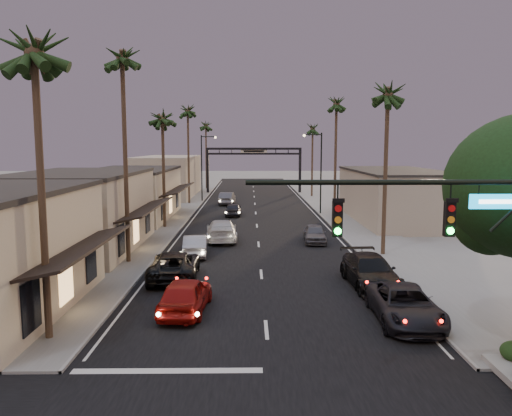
{
  "coord_description": "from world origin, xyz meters",
  "views": [
    {
      "loc": [
        -0.69,
        -9.96,
        7.63
      ],
      "look_at": [
        -0.16,
        30.81,
        2.5
      ],
      "focal_mm": 35.0,
      "sensor_mm": 36.0,
      "label": 1
    }
  ],
  "objects_px": {
    "oncoming_pickup": "(175,265)",
    "oncoming_silver": "(195,245)",
    "arch": "(254,159)",
    "palm_ld": "(188,108)",
    "curbside_black": "(370,271)",
    "palm_la": "(33,40)",
    "traffic_signal": "(472,235)",
    "palm_far": "(206,123)",
    "oncoming_red": "(185,295)",
    "palm_lc": "(162,114)",
    "streetlight_left": "(204,162)",
    "palm_rb": "(337,100)",
    "streetlight_right": "(319,166)",
    "palm_lb": "(122,52)",
    "curbside_near": "(405,305)",
    "palm_rc": "(313,126)",
    "palm_ra": "(388,88)"
  },
  "relations": [
    {
      "from": "traffic_signal",
      "to": "streetlight_left",
      "type": "height_order",
      "value": "streetlight_left"
    },
    {
      "from": "arch",
      "to": "oncoming_silver",
      "type": "bearing_deg",
      "value": -95.56
    },
    {
      "from": "palm_la",
      "to": "oncoming_pickup",
      "type": "distance_m",
      "value": 14.42
    },
    {
      "from": "oncoming_pickup",
      "to": "palm_ra",
      "type": "bearing_deg",
      "value": -159.41
    },
    {
      "from": "streetlight_right",
      "to": "streetlight_left",
      "type": "bearing_deg",
      "value": 136.79
    },
    {
      "from": "palm_lb",
      "to": "oncoming_pickup",
      "type": "bearing_deg",
      "value": -47.69
    },
    {
      "from": "palm_lb",
      "to": "oncoming_silver",
      "type": "relative_size",
      "value": 3.4
    },
    {
      "from": "oncoming_pickup",
      "to": "palm_far",
      "type": "bearing_deg",
      "value": -89.9
    },
    {
      "from": "arch",
      "to": "streetlight_right",
      "type": "height_order",
      "value": "streetlight_right"
    },
    {
      "from": "oncoming_silver",
      "to": "curbside_black",
      "type": "distance_m",
      "value": 12.92
    },
    {
      "from": "curbside_near",
      "to": "streetlight_right",
      "type": "bearing_deg",
      "value": 90.45
    },
    {
      "from": "palm_la",
      "to": "palm_ra",
      "type": "height_order",
      "value": "same"
    },
    {
      "from": "palm_la",
      "to": "palm_ra",
      "type": "xyz_separation_m",
      "value": [
        17.2,
        15.0,
        0.0
      ]
    },
    {
      "from": "palm_rc",
      "to": "palm_ra",
      "type": "bearing_deg",
      "value": -90.0
    },
    {
      "from": "palm_rb",
      "to": "curbside_black",
      "type": "height_order",
      "value": "palm_rb"
    },
    {
      "from": "palm_far",
      "to": "palm_rb",
      "type": "bearing_deg",
      "value": -63.57
    },
    {
      "from": "oncoming_silver",
      "to": "palm_lc",
      "type": "bearing_deg",
      "value": -75.22
    },
    {
      "from": "traffic_signal",
      "to": "palm_far",
      "type": "relative_size",
      "value": 0.64
    },
    {
      "from": "palm_rc",
      "to": "palm_rb",
      "type": "bearing_deg",
      "value": -90.0
    },
    {
      "from": "oncoming_red",
      "to": "curbside_black",
      "type": "distance_m",
      "value": 10.33
    },
    {
      "from": "oncoming_pickup",
      "to": "streetlight_left",
      "type": "bearing_deg",
      "value": -90.3
    },
    {
      "from": "palm_ld",
      "to": "curbside_near",
      "type": "bearing_deg",
      "value": -71.67
    },
    {
      "from": "palm_rc",
      "to": "oncoming_silver",
      "type": "xyz_separation_m",
      "value": [
        -13.07,
        -39.89,
        -9.73
      ]
    },
    {
      "from": "arch",
      "to": "palm_ld",
      "type": "height_order",
      "value": "palm_ld"
    },
    {
      "from": "streetlight_right",
      "to": "palm_rb",
      "type": "relative_size",
      "value": 0.63
    },
    {
      "from": "traffic_signal",
      "to": "oncoming_pickup",
      "type": "xyz_separation_m",
      "value": [
        -10.69,
        14.05,
        -4.28
      ]
    },
    {
      "from": "oncoming_silver",
      "to": "palm_lb",
      "type": "bearing_deg",
      "value": 22.71
    },
    {
      "from": "palm_la",
      "to": "streetlight_left",
      "type": "bearing_deg",
      "value": 88.04
    },
    {
      "from": "oncoming_pickup",
      "to": "oncoming_silver",
      "type": "relative_size",
      "value": 1.3
    },
    {
      "from": "palm_lb",
      "to": "palm_ld",
      "type": "bearing_deg",
      "value": 90.0
    },
    {
      "from": "palm_la",
      "to": "palm_ld",
      "type": "height_order",
      "value": "palm_ld"
    },
    {
      "from": "oncoming_red",
      "to": "oncoming_pickup",
      "type": "relative_size",
      "value": 0.83
    },
    {
      "from": "palm_lc",
      "to": "palm_ld",
      "type": "relative_size",
      "value": 0.86
    },
    {
      "from": "palm_la",
      "to": "oncoming_silver",
      "type": "relative_size",
      "value": 2.95
    },
    {
      "from": "palm_la",
      "to": "palm_far",
      "type": "xyz_separation_m",
      "value": [
        0.3,
        69.0,
        0.0
      ]
    },
    {
      "from": "streetlight_right",
      "to": "curbside_near",
      "type": "distance_m",
      "value": 34.46
    },
    {
      "from": "arch",
      "to": "palm_rb",
      "type": "height_order",
      "value": "palm_rb"
    },
    {
      "from": "palm_la",
      "to": "arch",
      "type": "bearing_deg",
      "value": 81.97
    },
    {
      "from": "palm_la",
      "to": "palm_far",
      "type": "distance_m",
      "value": 69.0
    },
    {
      "from": "streetlight_right",
      "to": "curbside_near",
      "type": "xyz_separation_m",
      "value": [
        -0.89,
        -34.15,
        -4.56
      ]
    },
    {
      "from": "palm_far",
      "to": "palm_ld",
      "type": "bearing_deg",
      "value": -90.75
    },
    {
      "from": "oncoming_pickup",
      "to": "streetlight_right",
      "type": "bearing_deg",
      "value": -116.91
    },
    {
      "from": "palm_la",
      "to": "palm_rb",
      "type": "bearing_deg",
      "value": 63.83
    },
    {
      "from": "palm_rc",
      "to": "curbside_near",
      "type": "distance_m",
      "value": 54.09
    },
    {
      "from": "palm_rc",
      "to": "oncoming_pickup",
      "type": "bearing_deg",
      "value": -106.49
    },
    {
      "from": "palm_lb",
      "to": "palm_ld",
      "type": "relative_size",
      "value": 1.07
    },
    {
      "from": "oncoming_silver",
      "to": "traffic_signal",
      "type": "bearing_deg",
      "value": 112.4
    },
    {
      "from": "palm_ld",
      "to": "oncoming_pickup",
      "type": "relative_size",
      "value": 2.45
    },
    {
      "from": "palm_ld",
      "to": "palm_ra",
      "type": "xyz_separation_m",
      "value": [
        17.2,
        -31.0,
        -0.97
      ]
    },
    {
      "from": "palm_lc",
      "to": "oncoming_silver",
      "type": "bearing_deg",
      "value": -70.83
    }
  ]
}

